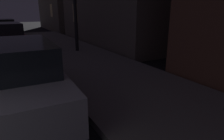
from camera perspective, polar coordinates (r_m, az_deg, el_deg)
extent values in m
cube|color=#B7B7BF|center=(4.55, -27.47, -3.31)|extent=(2.03, 4.23, 0.64)
cube|color=#1E2328|center=(4.24, -28.52, 3.38)|extent=(1.73, 2.24, 0.56)
cylinder|color=black|center=(5.89, -18.13, -0.31)|extent=(0.25, 0.67, 0.66)
cylinder|color=black|center=(3.54, -11.18, -11.47)|extent=(0.25, 0.67, 0.66)
cube|color=maroon|center=(11.35, -29.16, 7.65)|extent=(2.06, 4.38, 0.64)
cube|color=#1E2328|center=(11.34, -29.60, 10.56)|extent=(1.75, 2.39, 0.56)
cylinder|color=black|center=(12.77, -25.14, 7.92)|extent=(0.25, 0.67, 0.66)
cylinder|color=black|center=(10.16, -23.16, 6.19)|extent=(0.25, 0.67, 0.66)
cube|color=gold|center=(17.06, -29.54, 10.05)|extent=(1.90, 4.46, 0.64)
cube|color=#1E2328|center=(16.83, -29.81, 11.95)|extent=(1.64, 2.07, 0.56)
cylinder|color=black|center=(18.49, -26.67, 10.07)|extent=(0.23, 0.66, 0.66)
cylinder|color=black|center=(15.76, -25.90, 9.26)|extent=(0.23, 0.66, 0.66)
cube|color=#F2D17F|center=(13.84, -10.72, 16.18)|extent=(0.06, 0.90, 1.20)
cube|color=#F2D17F|center=(20.70, -17.42, 16.41)|extent=(0.06, 0.90, 1.20)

